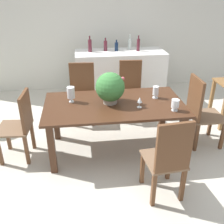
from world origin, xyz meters
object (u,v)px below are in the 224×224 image
chair_far_right (131,87)px  wine_glass (140,100)px  kitchen_counter (120,76)px  flower_centerpiece (110,88)px  chair_foot_end (200,109)px  crystal_vase_right (156,91)px  wine_bottle_clear (116,46)px  wine_bottle_tall (130,44)px  chair_far_left (82,90)px  wine_bottle_dark (106,46)px  crystal_vase_center_near (175,104)px  dining_table (114,110)px  chair_near_right (168,158)px  crystal_vase_left (71,93)px  wine_bottle_green (90,45)px  wine_bottle_amber (138,45)px  chair_head_end (20,123)px

chair_far_right → wine_glass: 1.23m
kitchen_counter → flower_centerpiece: bearing=-103.1°
chair_foot_end → crystal_vase_right: size_ratio=6.05×
flower_centerpiece → wine_bottle_clear: size_ratio=1.99×
chair_foot_end → wine_bottle_tall: size_ratio=3.64×
flower_centerpiece → kitchen_counter: size_ratio=0.24×
chair_far_left → wine_bottle_tall: 1.51m
flower_centerpiece → wine_bottle_dark: size_ratio=1.70×
kitchen_counter → wine_bottle_tall: wine_bottle_tall is taller
chair_far_left → wine_bottle_clear: size_ratio=4.67×
crystal_vase_center_near → wine_bottle_clear: 2.28m
kitchen_counter → dining_table: bearing=-101.4°
crystal_vase_center_near → crystal_vase_right: 0.45m
chair_near_right → crystal_vase_left: bearing=-54.4°
wine_glass → wine_bottle_clear: size_ratio=0.68×
wine_bottle_green → wine_bottle_tall: wine_bottle_green is taller
dining_table → wine_glass: (0.31, -0.16, 0.21)m
wine_bottle_amber → wine_bottle_tall: (-0.14, 0.16, -0.01)m
wine_bottle_clear → chair_foot_end: bearing=-63.8°
wine_bottle_clear → wine_bottle_dark: size_ratio=0.85×
chair_foot_end → wine_bottle_green: size_ratio=3.45×
chair_near_right → crystal_vase_center_near: chair_near_right is taller
wine_bottle_dark → chair_head_end: bearing=-124.9°
chair_head_end → wine_bottle_clear: bearing=145.1°
dining_table → chair_far_left: 1.11m
crystal_vase_center_near → kitchen_counter: size_ratio=0.09×
wine_bottle_green → wine_bottle_dark: bearing=8.6°
crystal_vase_left → crystal_vase_center_near: size_ratio=1.41×
crystal_vase_right → wine_bottle_clear: size_ratio=0.81×
chair_far_right → kitchen_counter: size_ratio=0.57×
wine_glass → wine_bottle_clear: 2.09m
flower_centerpiece → wine_bottle_dark: wine_bottle_dark is taller
kitchen_counter → chair_foot_end: bearing=-64.4°
chair_foot_end → kitchen_counter: size_ratio=0.60×
chair_foot_end → crystal_vase_center_near: size_ratio=6.85×
chair_near_right → crystal_vase_right: chair_near_right is taller
wine_bottle_green → dining_table: bearing=-83.6°
crystal_vase_left → wine_bottle_green: (0.36, 1.77, 0.24)m
crystal_vase_center_near → wine_glass: bearing=160.3°
chair_foot_end → wine_bottle_amber: size_ratio=3.52×
crystal_vase_left → wine_bottle_green: wine_bottle_green is taller
wine_bottle_clear → wine_bottle_amber: size_ratio=0.72×
flower_centerpiece → wine_glass: flower_centerpiece is taller
chair_head_end → wine_bottle_tall: size_ratio=3.33×
chair_far_left → crystal_vase_center_near: 1.79m
dining_table → wine_bottle_amber: wine_bottle_amber is taller
chair_far_right → crystal_vase_center_near: bearing=-73.3°
chair_foot_end → kitchen_counter: 2.04m
chair_head_end → chair_far_left: bearing=144.9°
dining_table → wine_bottle_tall: bearing=73.6°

